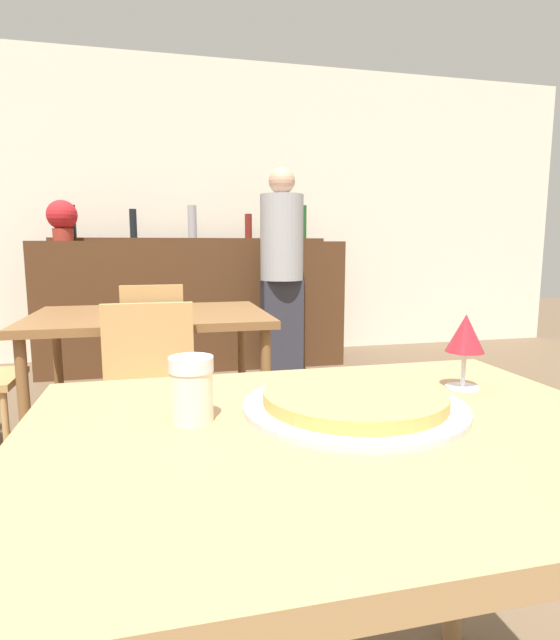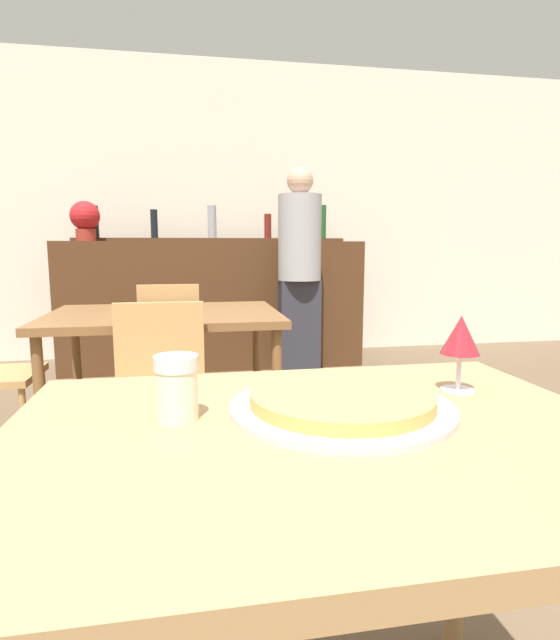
{
  "view_description": "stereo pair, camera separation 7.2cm",
  "coord_description": "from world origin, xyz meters",
  "px_view_note": "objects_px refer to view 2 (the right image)",
  "views": [
    {
      "loc": [
        -0.28,
        -0.76,
        1.07
      ],
      "look_at": [
        0.03,
        0.55,
        0.87
      ],
      "focal_mm": 28.0,
      "sensor_mm": 36.0,
      "label": 1
    },
    {
      "loc": [
        -0.21,
        -0.77,
        1.07
      ],
      "look_at": [
        0.03,
        0.55,
        0.87
      ],
      "focal_mm": 28.0,
      "sensor_mm": 36.0,
      "label": 2
    }
  ],
  "objects_px": {
    "pizza_tray": "(342,402)",
    "person_standing": "(300,267)",
    "potted_plant": "(85,219)",
    "cheese_shaker": "(177,387)",
    "chair_far_side_back": "(170,337)",
    "chair_far_side_front": "(160,389)",
    "wine_glass": "(461,337)"
  },
  "relations": [
    {
      "from": "pizza_tray",
      "to": "cheese_shaker",
      "type": "distance_m",
      "value": 0.3
    },
    {
      "from": "chair_far_side_back",
      "to": "person_standing",
      "type": "bearing_deg",
      "value": -149.02
    },
    {
      "from": "wine_glass",
      "to": "person_standing",
      "type": "bearing_deg",
      "value": 83.95
    },
    {
      "from": "pizza_tray",
      "to": "cheese_shaker",
      "type": "xyz_separation_m",
      "value": [
        -0.3,
        0.0,
        0.04
      ]
    },
    {
      "from": "chair_far_side_front",
      "to": "person_standing",
      "type": "height_order",
      "value": "person_standing"
    },
    {
      "from": "chair_far_side_front",
      "to": "cheese_shaker",
      "type": "bearing_deg",
      "value": -84.88
    },
    {
      "from": "chair_far_side_front",
      "to": "wine_glass",
      "type": "relative_size",
      "value": 5.23
    },
    {
      "from": "chair_far_side_back",
      "to": "potted_plant",
      "type": "xyz_separation_m",
      "value": [
        -0.7,
        1.13,
        0.81
      ]
    },
    {
      "from": "pizza_tray",
      "to": "wine_glass",
      "type": "relative_size",
      "value": 2.6
    },
    {
      "from": "person_standing",
      "to": "potted_plant",
      "type": "xyz_separation_m",
      "value": [
        -1.7,
        0.53,
        0.39
      ]
    },
    {
      "from": "chair_far_side_front",
      "to": "wine_glass",
      "type": "height_order",
      "value": "wine_glass"
    },
    {
      "from": "wine_glass",
      "to": "pizza_tray",
      "type": "bearing_deg",
      "value": -164.67
    },
    {
      "from": "chair_far_side_back",
      "to": "person_standing",
      "type": "relative_size",
      "value": 0.5
    },
    {
      "from": "chair_far_side_front",
      "to": "chair_far_side_back",
      "type": "height_order",
      "value": "same"
    },
    {
      "from": "pizza_tray",
      "to": "cheese_shaker",
      "type": "relative_size",
      "value": 3.62
    },
    {
      "from": "person_standing",
      "to": "potted_plant",
      "type": "bearing_deg",
      "value": 162.69
    },
    {
      "from": "pizza_tray",
      "to": "person_standing",
      "type": "relative_size",
      "value": 0.25
    },
    {
      "from": "pizza_tray",
      "to": "potted_plant",
      "type": "xyz_separation_m",
      "value": [
        -1.11,
        3.56,
        0.5
      ]
    },
    {
      "from": "chair_far_side_back",
      "to": "cheese_shaker",
      "type": "bearing_deg",
      "value": 92.58
    },
    {
      "from": "wine_glass",
      "to": "potted_plant",
      "type": "distance_m",
      "value": 3.78
    },
    {
      "from": "cheese_shaker",
      "to": "person_standing",
      "type": "bearing_deg",
      "value": 73.71
    },
    {
      "from": "person_standing",
      "to": "cheese_shaker",
      "type": "bearing_deg",
      "value": -106.29
    },
    {
      "from": "chair_far_side_back",
      "to": "potted_plant",
      "type": "distance_m",
      "value": 1.56
    },
    {
      "from": "pizza_tray",
      "to": "wine_glass",
      "type": "bearing_deg",
      "value": 15.33
    },
    {
      "from": "cheese_shaker",
      "to": "person_standing",
      "type": "relative_size",
      "value": 0.07
    },
    {
      "from": "chair_far_side_front",
      "to": "wine_glass",
      "type": "bearing_deg",
      "value": -59.32
    },
    {
      "from": "person_standing",
      "to": "potted_plant",
      "type": "distance_m",
      "value": 1.82
    },
    {
      "from": "cheese_shaker",
      "to": "person_standing",
      "type": "xyz_separation_m",
      "value": [
        0.89,
        3.03,
        0.08
      ]
    },
    {
      "from": "chair_far_side_back",
      "to": "chair_far_side_front",
      "type": "bearing_deg",
      "value": 90.0
    },
    {
      "from": "chair_far_side_back",
      "to": "pizza_tray",
      "type": "distance_m",
      "value": 2.49
    },
    {
      "from": "person_standing",
      "to": "wine_glass",
      "type": "relative_size",
      "value": 10.52
    },
    {
      "from": "person_standing",
      "to": "pizza_tray",
      "type": "bearing_deg",
      "value": -101.0
    }
  ]
}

